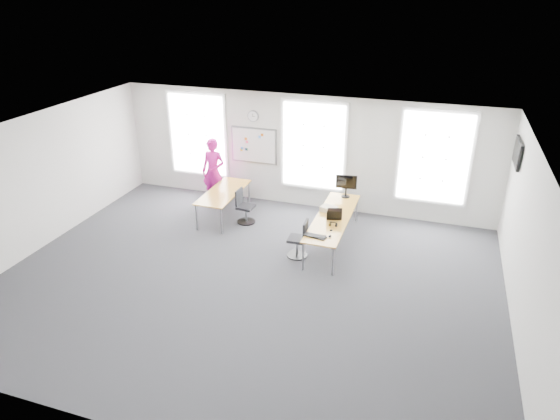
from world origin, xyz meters
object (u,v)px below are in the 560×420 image
(chair_right, at_px, (300,241))
(headphones, at_px, (333,224))
(monitor, at_px, (346,184))
(person, at_px, (213,172))
(desk_left, at_px, (224,193))
(desk_right, at_px, (333,218))
(chair_left, at_px, (244,208))
(keyboard, at_px, (315,236))

(chair_right, relative_size, headphones, 4.93)
(monitor, bearing_deg, person, 172.84)
(desk_left, height_order, chair_right, chair_right)
(person, bearing_deg, desk_right, -17.91)
(chair_left, height_order, keyboard, chair_left)
(desk_left, height_order, person, person)
(desk_left, distance_m, person, 1.02)
(chair_right, bearing_deg, monitor, 160.84)
(monitor, bearing_deg, desk_right, -97.40)
(chair_left, height_order, headphones, chair_left)
(keyboard, bearing_deg, person, 157.22)
(keyboard, relative_size, headphones, 2.70)
(desk_right, xyz_separation_m, person, (-3.59, 1.31, 0.26))
(desk_left, relative_size, headphones, 11.00)
(desk_left, height_order, monitor, monitor)
(headphones, xyz_separation_m, monitor, (-0.06, 1.68, 0.30))
(desk_left, xyz_separation_m, headphones, (3.07, -1.02, 0.09))
(desk_left, relative_size, monitor, 3.36)
(desk_left, height_order, keyboard, keyboard)
(desk_right, bearing_deg, headphones, -77.85)
(monitor, bearing_deg, chair_left, -167.51)
(desk_right, distance_m, keyboard, 1.09)
(monitor, bearing_deg, headphones, -93.30)
(desk_right, height_order, headphones, headphones)
(headphones, relative_size, monitor, 0.31)
(desk_left, bearing_deg, headphones, -18.46)
(desk_left, bearing_deg, chair_right, -29.26)
(desk_left, xyz_separation_m, monitor, (3.01, 0.66, 0.39))
(desk_right, bearing_deg, chair_right, -124.55)
(chair_right, height_order, chair_left, chair_left)
(keyboard, relative_size, monitor, 0.82)
(person, bearing_deg, desk_left, -48.49)
(chair_left, xyz_separation_m, monitor, (2.41, 0.78, 0.65))
(monitor, bearing_deg, chair_right, -111.98)
(chair_right, bearing_deg, chair_left, -126.77)
(keyboard, xyz_separation_m, monitor, (0.18, 2.28, 0.34))
(chair_right, distance_m, keyboard, 0.59)
(chair_left, relative_size, monitor, 1.51)
(headphones, bearing_deg, person, 136.96)
(person, relative_size, keyboard, 3.78)
(person, bearing_deg, chair_right, -32.74)
(chair_right, relative_size, person, 0.48)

